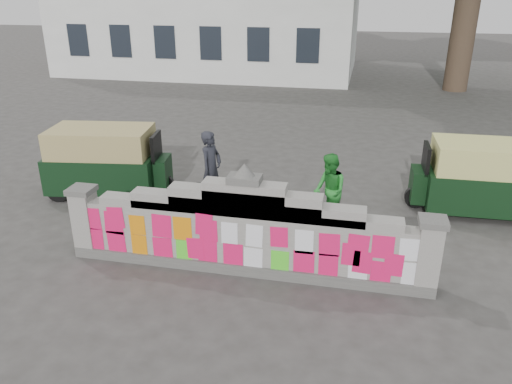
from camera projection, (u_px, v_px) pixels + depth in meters
ground at (245, 270)px, 8.84m from camera, size 100.00×100.00×0.00m
parapet_wall at (245, 233)px, 8.55m from camera, size 6.48×0.44×2.01m
cyclist_bike at (212, 195)px, 10.77m from camera, size 1.96×1.11×0.97m
cyclist_rider at (212, 180)px, 10.64m from camera, size 0.54×0.69×1.65m
pedestrian at (329, 191)px, 10.23m from camera, size 0.86×0.93×1.55m
rickshaw_left at (106, 160)px, 11.80m from camera, size 3.00×1.71×1.62m
rickshaw_right at (482, 177)px, 10.80m from camera, size 2.90×1.40×1.59m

